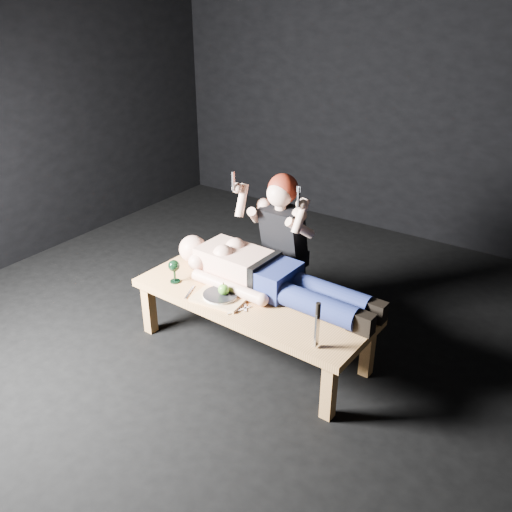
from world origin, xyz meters
name	(u,v)px	position (x,y,z in m)	size (l,w,h in m)	color
ground	(244,335)	(0.00, 0.00, 0.00)	(5.00, 5.00, 0.00)	black
back_wall	(392,85)	(0.00, 2.50, 1.50)	(5.00, 5.00, 0.00)	black
table	(252,325)	(0.16, -0.13, 0.23)	(1.72, 0.65, 0.45)	tan
lying_man	(272,274)	(0.22, 0.03, 0.59)	(1.79, 0.54, 0.27)	tan
kneeling_woman	(288,245)	(0.10, 0.44, 0.62)	(0.66, 0.74, 1.23)	black
serving_tray	(220,298)	(0.00, -0.26, 0.46)	(0.35, 0.26, 0.02)	tan
plate	(220,295)	(0.00, -0.26, 0.48)	(0.24, 0.24, 0.02)	white
apple	(224,289)	(0.02, -0.25, 0.53)	(0.08, 0.08, 0.08)	green
goblet	(174,271)	(-0.42, -0.26, 0.54)	(0.08, 0.08, 0.17)	black
fork_flat	(190,292)	(-0.24, -0.32, 0.45)	(0.02, 0.18, 0.01)	#B2B2B7
knife_flat	(239,310)	(0.19, -0.31, 0.45)	(0.02, 0.18, 0.01)	#B2B2B7
spoon_flat	(245,304)	(0.18, -0.23, 0.45)	(0.02, 0.18, 0.01)	#B2B2B7
carving_knife	(317,326)	(0.80, -0.38, 0.60)	(0.04, 0.04, 0.31)	#B2B2B7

